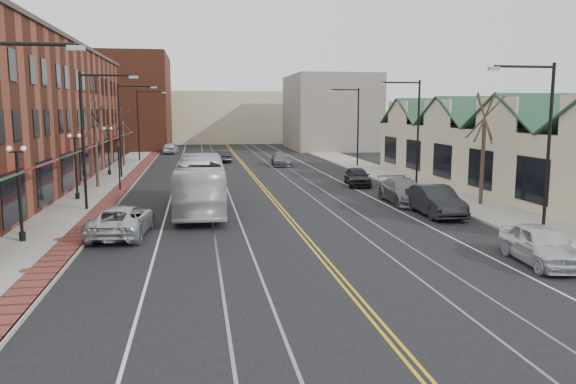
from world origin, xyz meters
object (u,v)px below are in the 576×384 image
object	(u,v)px
parked_suv	(122,221)
parked_car_a	(541,245)
parked_car_b	(435,201)
parked_car_d	(357,177)
transit_bus	(200,184)
parked_car_c	(404,191)

from	to	relation	value
parked_suv	parked_car_a	xyz separation A→B (m)	(16.83, -7.68, 0.02)
parked_car_b	parked_car_d	distance (m)	12.81
parked_suv	parked_car_d	distance (m)	22.21
parked_suv	parked_car_b	size ratio (longest dim) A/B	1.05
transit_bus	parked_suv	distance (m)	7.31
parked_suv	parked_car_b	distance (m)	17.14
transit_bus	parked_car_a	size ratio (longest dim) A/B	2.55
parked_car_b	parked_car_c	distance (m)	4.29
transit_bus	parked_car_b	size ratio (longest dim) A/B	2.25
parked_car_d	parked_car_b	bearing A→B (deg)	-78.61
transit_bus	parked_car_d	world-z (taller)	transit_bus
transit_bus	parked_car_c	size ratio (longest dim) A/B	2.14
parked_car_a	parked_car_c	bearing A→B (deg)	96.11
parked_suv	parked_car_a	size ratio (longest dim) A/B	1.19
parked_car_a	parked_car_b	world-z (taller)	parked_car_b
parked_car_b	parked_car_c	xyz separation A→B (m)	(-0.24, 4.28, -0.06)
transit_bus	parked_car_c	world-z (taller)	transit_bus
parked_car_c	transit_bus	bearing A→B (deg)	-176.19
transit_bus	parked_car_a	bearing A→B (deg)	134.25
parked_car_b	parked_car_c	size ratio (longest dim) A/B	0.95
parked_car_d	parked_suv	bearing A→B (deg)	-128.90
parked_suv	parked_car_a	distance (m)	18.49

